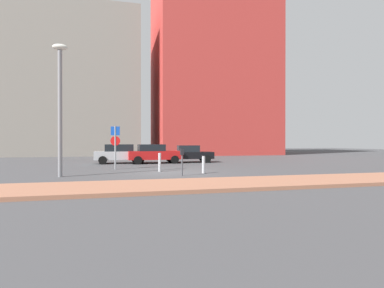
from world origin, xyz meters
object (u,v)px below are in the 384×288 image
(parking_sign_post, at_px, (115,142))
(traffic_bollard_mid, at_px, (160,162))
(parking_meter, at_px, (182,159))
(street_lamp, at_px, (60,98))
(parked_car_silver, at_px, (121,153))
(parked_car_red, at_px, (154,154))
(parked_car_black, at_px, (189,154))
(traffic_bollard_near, at_px, (204,165))

(parking_sign_post, height_order, traffic_bollard_mid, parking_sign_post)
(parking_meter, xyz_separation_m, street_lamp, (-5.90, 0.90, 2.98))
(parked_car_silver, distance_m, traffic_bollard_mid, 7.73)
(parking_meter, bearing_deg, parked_car_red, 92.76)
(parked_car_black, bearing_deg, traffic_bollard_mid, -115.15)
(parking_meter, xyz_separation_m, traffic_bollard_mid, (-0.85, 2.33, -0.33))
(parking_sign_post, xyz_separation_m, street_lamp, (-2.53, -3.56, 2.15))
(parked_car_red, distance_m, traffic_bollard_near, 8.54)
(parked_car_silver, relative_size, street_lamp, 0.65)
(parking_meter, bearing_deg, parked_car_black, 75.07)
(traffic_bollard_mid, bearing_deg, parking_meter, -70.09)
(parked_car_silver, bearing_deg, parked_car_black, -1.80)
(parking_meter, distance_m, street_lamp, 6.67)
(parked_car_silver, bearing_deg, parking_meter, -72.63)
(parking_meter, bearing_deg, street_lamp, 171.33)
(parked_car_silver, xyz_separation_m, parking_sign_post, (-0.32, -5.28, 0.91))
(parking_sign_post, relative_size, parking_meter, 2.03)
(parked_car_black, height_order, traffic_bollard_mid, parked_car_black)
(parked_car_black, relative_size, traffic_bollard_mid, 3.80)
(parking_sign_post, relative_size, traffic_bollard_mid, 2.53)
(parked_car_black, xyz_separation_m, parking_meter, (-2.55, -9.56, 0.14))
(parked_car_silver, distance_m, parking_sign_post, 5.37)
(parked_car_silver, relative_size, parking_meter, 3.14)
(parked_car_silver, distance_m, parked_car_red, 2.67)
(parked_car_red, relative_size, street_lamp, 0.68)
(parked_car_black, relative_size, street_lamp, 0.63)
(parked_car_black, height_order, street_lamp, street_lamp)
(parked_car_red, bearing_deg, street_lamp, -123.40)
(parked_car_red, relative_size, traffic_bollard_near, 4.68)
(traffic_bollard_near, bearing_deg, street_lamp, 179.52)
(parked_car_red, xyz_separation_m, parked_car_black, (2.99, 0.39, -0.06))
(parked_car_silver, distance_m, street_lamp, 9.78)
(parked_car_red, bearing_deg, parked_car_silver, 167.74)
(parking_meter, distance_m, traffic_bollard_mid, 2.50)
(parked_car_silver, xyz_separation_m, traffic_bollard_near, (4.41, -8.90, -0.33))
(parking_meter, relative_size, traffic_bollard_mid, 1.25)
(traffic_bollard_mid, bearing_deg, parked_car_black, 64.85)
(parked_car_silver, relative_size, traffic_bollard_mid, 3.91)
(parked_car_silver, bearing_deg, traffic_bollard_mid, -73.44)
(traffic_bollard_near, height_order, traffic_bollard_mid, traffic_bollard_mid)
(parked_car_red, height_order, parking_meter, parked_car_red)
(parked_car_black, distance_m, street_lamp, 12.50)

